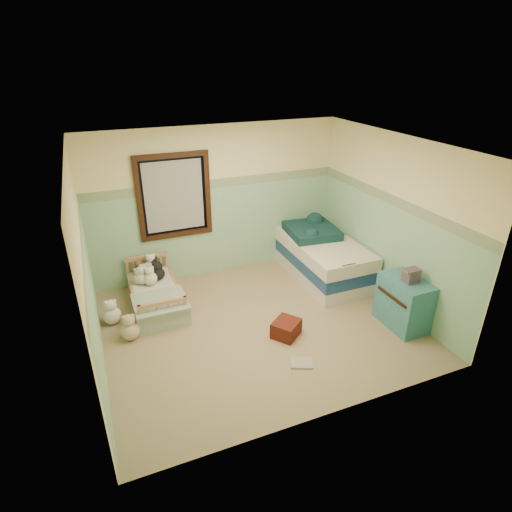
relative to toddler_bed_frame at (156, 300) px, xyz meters
name	(u,v)px	position (x,y,z in m)	size (l,w,h in m)	color
floor	(258,325)	(1.25, -1.05, -0.10)	(4.20, 3.60, 0.02)	#876F53
ceiling	(259,145)	(1.25, -1.05, 2.42)	(4.20, 3.60, 0.02)	silver
wall_back	(217,202)	(1.25, 0.75, 1.16)	(4.20, 0.04, 2.50)	beige
wall_front	(332,318)	(1.25, -2.85, 1.16)	(4.20, 0.04, 2.50)	beige
wall_left	(86,273)	(-0.85, -1.05, 1.16)	(0.04, 3.60, 2.50)	beige
wall_right	(391,222)	(3.35, -1.05, 1.16)	(0.04, 3.60, 2.50)	beige
wainscot_mint	(218,231)	(1.25, 0.74, 0.66)	(4.20, 0.01, 1.50)	#81C68F
border_strip	(216,184)	(1.25, 0.74, 1.49)	(4.20, 0.01, 0.15)	#3F6F3D
window_frame	(174,196)	(0.55, 0.71, 1.36)	(1.16, 0.06, 1.36)	black
window_blinds	(174,196)	(0.55, 0.72, 1.36)	(0.92, 0.01, 1.12)	#BABAB5
toddler_bed_frame	(156,300)	(0.00, 0.00, 0.00)	(0.68, 1.36, 0.18)	tan
toddler_mattress	(155,292)	(0.00, 0.00, 0.15)	(0.62, 1.31, 0.12)	silver
patchwork_quilt	(160,301)	(0.00, -0.42, 0.22)	(0.74, 0.68, 0.03)	#5B90AE
plush_bed_brown	(139,270)	(-0.15, 0.50, 0.30)	(0.18, 0.18, 0.18)	brown
plush_bed_white	(152,267)	(0.05, 0.50, 0.32)	(0.23, 0.23, 0.23)	silver
plush_bed_tan	(144,275)	(-0.10, 0.28, 0.31)	(0.20, 0.20, 0.20)	beige
plush_bed_dark	(160,274)	(0.13, 0.28, 0.29)	(0.17, 0.17, 0.17)	black
plush_floor_cream	(112,315)	(-0.66, -0.24, 0.04)	(0.25, 0.25, 0.25)	white
plush_floor_tan	(130,331)	(-0.47, -0.71, 0.04)	(0.26, 0.26, 0.26)	beige
twin_bed_frame	(321,270)	(2.80, -0.12, 0.02)	(0.93, 1.87, 0.22)	silver
twin_boxspring	(322,258)	(2.80, -0.12, 0.24)	(0.93, 1.87, 0.22)	navy
twin_mattress	(322,246)	(2.80, -0.12, 0.46)	(0.97, 1.91, 0.22)	beige
teal_blanket	(312,231)	(2.75, 0.18, 0.64)	(0.79, 0.84, 0.14)	#0A2C31
dresser	(404,303)	(3.11, -1.81, 0.27)	(0.45, 0.72, 0.72)	#2D717B
book_stack	(411,275)	(3.11, -1.86, 0.73)	(0.19, 0.15, 0.19)	brown
red_pillow	(286,328)	(1.50, -1.43, 0.02)	(0.36, 0.31, 0.22)	maroon
floor_book	(301,363)	(1.42, -2.03, -0.08)	(0.27, 0.21, 0.03)	yellow
extra_plush_0	(157,274)	(0.09, 0.25, 0.31)	(0.20, 0.20, 0.20)	black
extra_plush_1	(139,278)	(-0.20, 0.23, 0.30)	(0.18, 0.18, 0.18)	beige
extra_plush_2	(153,267)	(0.06, 0.50, 0.31)	(0.21, 0.21, 0.21)	brown
extra_plush_3	(143,278)	(-0.14, 0.21, 0.31)	(0.20, 0.20, 0.20)	silver
extra_plush_4	(150,279)	(-0.03, 0.13, 0.31)	(0.21, 0.21, 0.21)	silver
extra_plush_5	(154,268)	(0.09, 0.48, 0.31)	(0.20, 0.20, 0.20)	black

